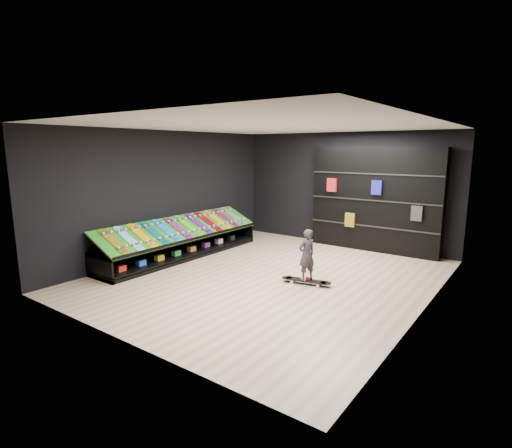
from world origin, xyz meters
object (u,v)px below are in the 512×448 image
Objects in this scene: floor_skateboard at (306,282)px; back_shelving at (375,200)px; child at (306,265)px; display_rack at (183,246)px.

back_shelving is at bearing 76.83° from floor_skateboard.
back_shelving is 3.56m from floor_skateboard.
child is (0.00, 0.00, 0.34)m from floor_skateboard.
back_shelving is 3.46m from child.
display_rack is 4.59× the size of floor_skateboard.
floor_skateboard is at bearing -91.44° from back_shelving.
display_rack is 4.93m from back_shelving.
display_rack is at bearing -66.40° from child.
back_shelving is at bearing -157.67° from child.
floor_skateboard is 1.64× the size of child.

